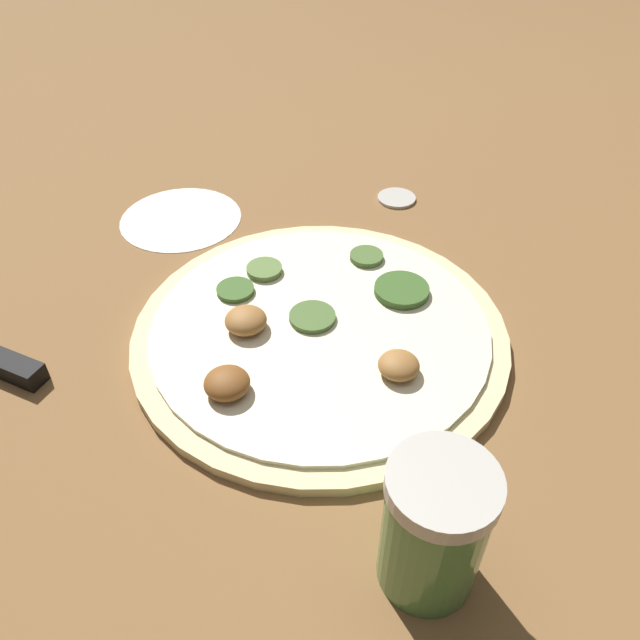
% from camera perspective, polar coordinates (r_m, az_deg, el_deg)
% --- Properties ---
extents(ground_plane, '(3.00, 3.00, 0.00)m').
position_cam_1_polar(ground_plane, '(0.58, -0.00, -1.50)').
color(ground_plane, brown).
extents(pizza, '(0.34, 0.34, 0.03)m').
position_cam_1_polar(pizza, '(0.57, -0.09, -0.96)').
color(pizza, beige).
rests_on(pizza, ground_plane).
extents(spice_jar, '(0.07, 0.07, 0.10)m').
position_cam_1_polar(spice_jar, '(0.40, 10.36, -18.21)').
color(spice_jar, '#4C7F42').
rests_on(spice_jar, ground_plane).
extents(loose_cap, '(0.05, 0.05, 0.01)m').
position_cam_1_polar(loose_cap, '(0.78, 7.03, 11.11)').
color(loose_cap, beige).
rests_on(loose_cap, ground_plane).
extents(flour_patch, '(0.14, 0.14, 0.00)m').
position_cam_1_polar(flour_patch, '(0.75, -12.60, 9.07)').
color(flour_patch, white).
rests_on(flour_patch, ground_plane).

